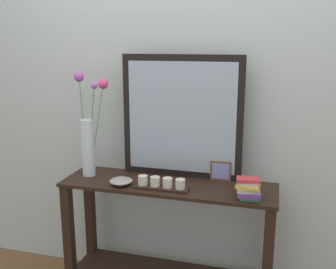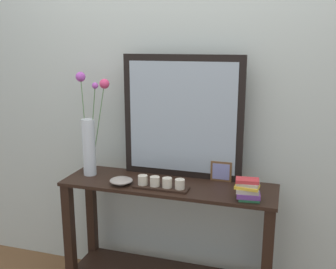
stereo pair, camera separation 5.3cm
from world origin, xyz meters
The scene contains 8 objects.
wall_back centered at (0.00, 0.30, 1.35)m, with size 6.40×0.08×2.70m, color beige.
console_table centered at (0.00, 0.00, 0.47)m, with size 1.27×0.37×0.79m.
mirror_leaning centered at (0.04, 0.15, 1.16)m, with size 0.74×0.03×0.75m.
tall_vase_left centered at (-0.52, 0.03, 1.04)m, with size 0.23×0.19×0.63m.
candle_tray centered at (-0.01, -0.09, 0.82)m, with size 0.32×0.09×0.07m.
picture_frame_small centered at (0.29, 0.14, 0.85)m, with size 0.13×0.01×0.12m.
decorative_bowl centered at (-0.26, -0.09, 0.81)m, with size 0.13×0.13×0.04m.
book_stack centered at (0.47, -0.11, 0.85)m, with size 0.14×0.10×0.12m.
Camera 1 is at (0.59, -2.09, 1.60)m, focal length 41.63 mm.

